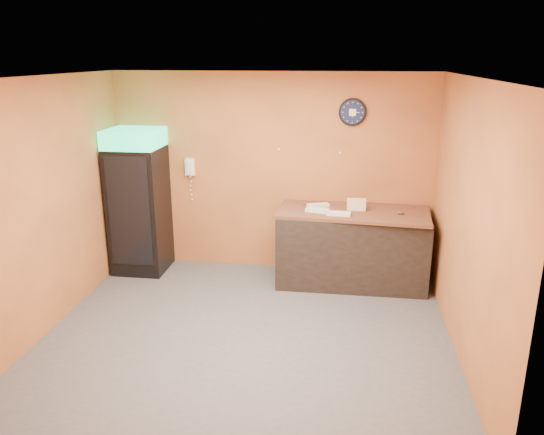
# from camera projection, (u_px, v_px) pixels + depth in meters

# --- Properties ---
(floor) EXTENTS (4.50, 4.50, 0.00)m
(floor) POSITION_uv_depth(u_px,v_px,m) (248.00, 332.00, 6.00)
(floor) COLOR #47474C
(floor) RESTS_ON ground
(back_wall) EXTENTS (4.50, 0.02, 2.80)m
(back_wall) POSITION_uv_depth(u_px,v_px,m) (272.00, 174.00, 7.48)
(back_wall) COLOR #C46F37
(back_wall) RESTS_ON floor
(left_wall) EXTENTS (0.02, 4.00, 2.80)m
(left_wall) POSITION_uv_depth(u_px,v_px,m) (47.00, 206.00, 5.87)
(left_wall) COLOR #C46F37
(left_wall) RESTS_ON floor
(right_wall) EXTENTS (0.02, 4.00, 2.80)m
(right_wall) POSITION_uv_depth(u_px,v_px,m) (468.00, 222.00, 5.30)
(right_wall) COLOR #C46F37
(right_wall) RESTS_ON floor
(ceiling) EXTENTS (4.50, 4.00, 0.02)m
(ceiling) POSITION_uv_depth(u_px,v_px,m) (244.00, 77.00, 5.18)
(ceiling) COLOR white
(ceiling) RESTS_ON back_wall
(beverage_cooler) EXTENTS (0.72, 0.73, 2.04)m
(beverage_cooler) POSITION_uv_depth(u_px,v_px,m) (138.00, 204.00, 7.46)
(beverage_cooler) COLOR black
(beverage_cooler) RESTS_ON floor
(prep_counter) EXTENTS (1.98, 0.89, 0.99)m
(prep_counter) POSITION_uv_depth(u_px,v_px,m) (351.00, 248.00, 7.19)
(prep_counter) COLOR black
(prep_counter) RESTS_ON floor
(wall_clock) EXTENTS (0.37, 0.06, 0.37)m
(wall_clock) POSITION_uv_depth(u_px,v_px,m) (353.00, 112.00, 7.06)
(wall_clock) COLOR black
(wall_clock) RESTS_ON back_wall
(wall_phone) EXTENTS (0.13, 0.11, 0.24)m
(wall_phone) POSITION_uv_depth(u_px,v_px,m) (190.00, 167.00, 7.56)
(wall_phone) COLOR white
(wall_phone) RESTS_ON back_wall
(butcher_paper) EXTENTS (2.06, 1.10, 0.04)m
(butcher_paper) POSITION_uv_depth(u_px,v_px,m) (353.00, 212.00, 7.04)
(butcher_paper) COLOR brown
(butcher_paper) RESTS_ON prep_counter
(sub_roll_stack) EXTENTS (0.25, 0.09, 0.16)m
(sub_roll_stack) POSITION_uv_depth(u_px,v_px,m) (356.00, 205.00, 7.02)
(sub_roll_stack) COLOR beige
(sub_roll_stack) RESTS_ON butcher_paper
(wrapped_sandwich_left) EXTENTS (0.33, 0.19, 0.04)m
(wrapped_sandwich_left) POSITION_uv_depth(u_px,v_px,m) (317.00, 210.00, 6.96)
(wrapped_sandwich_left) COLOR silver
(wrapped_sandwich_left) RESTS_ON butcher_paper
(wrapped_sandwich_mid) EXTENTS (0.31, 0.14, 0.04)m
(wrapped_sandwich_mid) POSITION_uv_depth(u_px,v_px,m) (339.00, 214.00, 6.82)
(wrapped_sandwich_mid) COLOR silver
(wrapped_sandwich_mid) RESTS_ON butcher_paper
(wrapped_sandwich_right) EXTENTS (0.32, 0.23, 0.04)m
(wrapped_sandwich_right) POSITION_uv_depth(u_px,v_px,m) (318.00, 205.00, 7.19)
(wrapped_sandwich_right) COLOR silver
(wrapped_sandwich_right) RESTS_ON butcher_paper
(kitchen_tool) EXTENTS (0.07, 0.07, 0.07)m
(kitchen_tool) POSITION_uv_depth(u_px,v_px,m) (361.00, 206.00, 7.14)
(kitchen_tool) COLOR silver
(kitchen_tool) RESTS_ON butcher_paper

